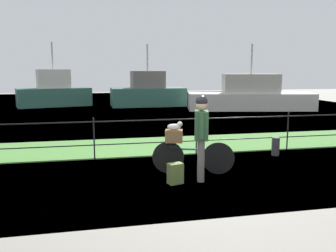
{
  "coord_description": "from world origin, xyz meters",
  "views": [
    {
      "loc": [
        -1.28,
        -6.62,
        2.15
      ],
      "look_at": [
        0.37,
        1.16,
        0.9
      ],
      "focal_mm": 37.94,
      "sensor_mm": 36.0,
      "label": 1
    }
  ],
  "objects_px": {
    "moored_boat_mid": "(250,97)",
    "wooden_crate": "(174,136)",
    "backpack_on_paving": "(175,173)",
    "moored_boat_far": "(148,93)",
    "cyclist_person": "(201,130)",
    "terrier_dog": "(175,126)",
    "moored_boat_near": "(54,93)",
    "bicycle_main": "(192,157)",
    "mooring_bollard": "(276,146)"
  },
  "relations": [
    {
      "from": "moored_boat_mid",
      "to": "wooden_crate",
      "type": "bearing_deg",
      "value": -121.8
    },
    {
      "from": "backpack_on_paving",
      "to": "moored_boat_far",
      "type": "bearing_deg",
      "value": 66.78
    },
    {
      "from": "cyclist_person",
      "to": "moored_boat_mid",
      "type": "bearing_deg",
      "value": 61.04
    },
    {
      "from": "wooden_crate",
      "to": "terrier_dog",
      "type": "bearing_deg",
      "value": -16.04
    },
    {
      "from": "moored_boat_near",
      "to": "moored_boat_far",
      "type": "xyz_separation_m",
      "value": [
        5.57,
        -0.95,
        -0.03
      ]
    },
    {
      "from": "bicycle_main",
      "to": "terrier_dog",
      "type": "distance_m",
      "value": 0.74
    },
    {
      "from": "bicycle_main",
      "to": "moored_boat_mid",
      "type": "distance_m",
      "value": 12.85
    },
    {
      "from": "mooring_bollard",
      "to": "cyclist_person",
      "type": "bearing_deg",
      "value": -147.38
    },
    {
      "from": "moored_boat_mid",
      "to": "terrier_dog",
      "type": "bearing_deg",
      "value": -121.7
    },
    {
      "from": "wooden_crate",
      "to": "moored_boat_far",
      "type": "bearing_deg",
      "value": 83.45
    },
    {
      "from": "cyclist_person",
      "to": "terrier_dog",
      "type": "bearing_deg",
      "value": 123.66
    },
    {
      "from": "bicycle_main",
      "to": "terrier_dog",
      "type": "relative_size",
      "value": 5.14
    },
    {
      "from": "bicycle_main",
      "to": "moored_boat_far",
      "type": "xyz_separation_m",
      "value": [
        1.28,
        14.49,
        0.43
      ]
    },
    {
      "from": "bicycle_main",
      "to": "moored_boat_far",
      "type": "relative_size",
      "value": 0.37
    },
    {
      "from": "moored_boat_mid",
      "to": "moored_boat_far",
      "type": "height_order",
      "value": "moored_boat_far"
    },
    {
      "from": "mooring_bollard",
      "to": "moored_boat_near",
      "type": "height_order",
      "value": "moored_boat_near"
    },
    {
      "from": "bicycle_main",
      "to": "wooden_crate",
      "type": "height_order",
      "value": "wooden_crate"
    },
    {
      "from": "backpack_on_paving",
      "to": "moored_boat_near",
      "type": "bearing_deg",
      "value": 86.83
    },
    {
      "from": "terrier_dog",
      "to": "moored_boat_near",
      "type": "distance_m",
      "value": 15.84
    },
    {
      "from": "wooden_crate",
      "to": "moored_boat_mid",
      "type": "relative_size",
      "value": 0.05
    },
    {
      "from": "wooden_crate",
      "to": "backpack_on_paving",
      "type": "bearing_deg",
      "value": -100.68
    },
    {
      "from": "mooring_bollard",
      "to": "moored_boat_mid",
      "type": "height_order",
      "value": "moored_boat_mid"
    },
    {
      "from": "wooden_crate",
      "to": "moored_boat_mid",
      "type": "bearing_deg",
      "value": 58.2
    },
    {
      "from": "mooring_bollard",
      "to": "backpack_on_paving",
      "type": "bearing_deg",
      "value": -150.6
    },
    {
      "from": "bicycle_main",
      "to": "backpack_on_paving",
      "type": "xyz_separation_m",
      "value": [
        -0.5,
        -0.59,
        -0.15
      ]
    },
    {
      "from": "mooring_bollard",
      "to": "moored_boat_far",
      "type": "distance_m",
      "value": 13.45
    },
    {
      "from": "wooden_crate",
      "to": "mooring_bollard",
      "type": "height_order",
      "value": "wooden_crate"
    },
    {
      "from": "backpack_on_paving",
      "to": "moored_boat_near",
      "type": "relative_size",
      "value": 0.09
    },
    {
      "from": "bicycle_main",
      "to": "moored_boat_mid",
      "type": "height_order",
      "value": "moored_boat_mid"
    },
    {
      "from": "terrier_dog",
      "to": "cyclist_person",
      "type": "xyz_separation_m",
      "value": [
        0.39,
        -0.58,
        0.0
      ]
    },
    {
      "from": "terrier_dog",
      "to": "moored_boat_far",
      "type": "bearing_deg",
      "value": 83.55
    },
    {
      "from": "terrier_dog",
      "to": "moored_boat_mid",
      "type": "distance_m",
      "value": 12.94
    },
    {
      "from": "bicycle_main",
      "to": "moored_boat_near",
      "type": "xyz_separation_m",
      "value": [
        -4.3,
        15.43,
        0.46
      ]
    },
    {
      "from": "wooden_crate",
      "to": "moored_boat_far",
      "type": "distance_m",
      "value": 14.48
    },
    {
      "from": "backpack_on_paving",
      "to": "moored_boat_mid",
      "type": "distance_m",
      "value": 13.62
    },
    {
      "from": "wooden_crate",
      "to": "mooring_bollard",
      "type": "xyz_separation_m",
      "value": [
        2.89,
        1.0,
        -0.57
      ]
    },
    {
      "from": "mooring_bollard",
      "to": "bicycle_main",
      "type": "bearing_deg",
      "value": -156.24
    },
    {
      "from": "mooring_bollard",
      "to": "moored_boat_far",
      "type": "relative_size",
      "value": 0.1
    },
    {
      "from": "bicycle_main",
      "to": "terrier_dog",
      "type": "xyz_separation_m",
      "value": [
        -0.35,
        0.1,
        0.65
      ]
    },
    {
      "from": "terrier_dog",
      "to": "mooring_bollard",
      "type": "distance_m",
      "value": 3.14
    },
    {
      "from": "bicycle_main",
      "to": "wooden_crate",
      "type": "distance_m",
      "value": 0.59
    },
    {
      "from": "moored_boat_near",
      "to": "wooden_crate",
      "type": "bearing_deg",
      "value": -75.64
    },
    {
      "from": "terrier_dog",
      "to": "wooden_crate",
      "type": "bearing_deg",
      "value": 163.96
    },
    {
      "from": "moored_boat_far",
      "to": "mooring_bollard",
      "type": "bearing_deg",
      "value": -84.7
    },
    {
      "from": "wooden_crate",
      "to": "moored_boat_near",
      "type": "bearing_deg",
      "value": 104.36
    },
    {
      "from": "bicycle_main",
      "to": "mooring_bollard",
      "type": "bearing_deg",
      "value": 23.76
    },
    {
      "from": "cyclist_person",
      "to": "moored_boat_far",
      "type": "distance_m",
      "value": 15.02
    },
    {
      "from": "cyclist_person",
      "to": "wooden_crate",
      "type": "bearing_deg",
      "value": 124.95
    },
    {
      "from": "terrier_dog",
      "to": "backpack_on_paving",
      "type": "bearing_deg",
      "value": -102.67
    },
    {
      "from": "moored_boat_mid",
      "to": "moored_boat_near",
      "type": "bearing_deg",
      "value": 158.05
    }
  ]
}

